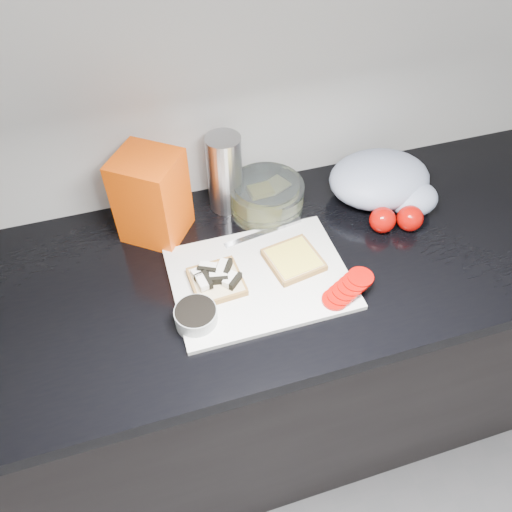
{
  "coord_description": "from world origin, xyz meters",
  "views": [
    {
      "loc": [
        -0.3,
        0.45,
        1.79
      ],
      "look_at": [
        -0.08,
        1.18,
        0.95
      ],
      "focal_mm": 35.0,
      "sensor_mm": 36.0,
      "label": 1
    }
  ],
  "objects_px": {
    "cutting_board": "(260,278)",
    "glass_bowl": "(266,197)",
    "bread_bag": "(152,197)",
    "steel_canister": "(225,173)"
  },
  "relations": [
    {
      "from": "cutting_board",
      "to": "steel_canister",
      "type": "xyz_separation_m",
      "value": [
        -0.01,
        0.27,
        0.1
      ]
    },
    {
      "from": "cutting_board",
      "to": "glass_bowl",
      "type": "height_order",
      "value": "glass_bowl"
    },
    {
      "from": "cutting_board",
      "to": "steel_canister",
      "type": "bearing_deg",
      "value": 91.57
    },
    {
      "from": "cutting_board",
      "to": "bread_bag",
      "type": "relative_size",
      "value": 1.79
    },
    {
      "from": "bread_bag",
      "to": "steel_canister",
      "type": "height_order",
      "value": "bread_bag"
    },
    {
      "from": "cutting_board",
      "to": "glass_bowl",
      "type": "bearing_deg",
      "value": 68.78
    },
    {
      "from": "glass_bowl",
      "to": "bread_bag",
      "type": "distance_m",
      "value": 0.29
    },
    {
      "from": "glass_bowl",
      "to": "cutting_board",
      "type": "bearing_deg",
      "value": -111.22
    },
    {
      "from": "glass_bowl",
      "to": "bread_bag",
      "type": "bearing_deg",
      "value": 179.73
    },
    {
      "from": "glass_bowl",
      "to": "bread_bag",
      "type": "xyz_separation_m",
      "value": [
        -0.29,
        0.0,
        0.07
      ]
    }
  ]
}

